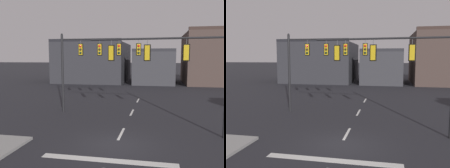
{
  "view_description": "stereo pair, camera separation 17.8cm",
  "coord_description": "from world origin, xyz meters",
  "views": [
    {
      "loc": [
        2.25,
        -12.52,
        4.73
      ],
      "look_at": [
        -0.89,
        3.59,
        2.93
      ],
      "focal_mm": 38.99,
      "sensor_mm": 36.0,
      "label": 1
    },
    {
      "loc": [
        2.42,
        -12.48,
        4.73
      ],
      "look_at": [
        -0.89,
        3.59,
        2.93
      ],
      "focal_mm": 38.99,
      "sensor_mm": 36.0,
      "label": 2
    }
  ],
  "objects": [
    {
      "name": "ground_plane",
      "position": [
        0.0,
        0.0,
        0.0
      ],
      "size": [
        400.0,
        400.0,
        0.0
      ],
      "primitive_type": "plane",
      "color": "#232328"
    },
    {
      "name": "stop_bar_paint",
      "position": [
        0.0,
        -2.0,
        0.0
      ],
      "size": [
        6.4,
        0.5,
        0.01
      ],
      "primitive_type": "cube",
      "color": "silver",
      "rests_on": "ground"
    },
    {
      "name": "signal_mast_far_side",
      "position": [
        -3.34,
        7.47,
        4.82
      ],
      "size": [
        7.57,
        0.81,
        6.75
      ],
      "color": "black",
      "rests_on": "ground"
    },
    {
      "name": "signal_mast_near_side",
      "position": [
        3.35,
        2.62,
        4.51
      ],
      "size": [
        8.37,
        0.81,
        6.65
      ],
      "color": "black",
      "rests_on": "ground"
    },
    {
      "name": "lane_centreline",
      "position": [
        0.0,
        2.0,
        0.0
      ],
      "size": [
        0.16,
        26.4,
        0.01
      ],
      "color": "silver",
      "rests_on": "ground"
    },
    {
      "name": "building_row",
      "position": [
        2.68,
        34.07,
        3.76
      ],
      "size": [
        42.98,
        13.62,
        9.54
      ],
      "color": "#2D2D33",
      "rests_on": "ground"
    }
  ]
}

